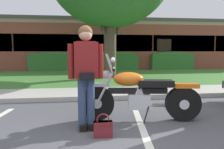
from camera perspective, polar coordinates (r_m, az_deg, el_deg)
name	(u,v)px	position (r m, az deg, el deg)	size (l,w,h in m)	color
ground_plane	(127,149)	(3.13, 3.78, -18.45)	(140.00, 140.00, 0.00)	#4C4C51
curb_strip	(104,97)	(6.00, -2.00, -5.87)	(60.00, 0.20, 0.12)	#ADA89E
concrete_walk	(101,92)	(6.84, -2.70, -4.58)	(60.00, 1.50, 0.08)	#ADA89E
grass_lawn	(94,77)	(11.02, -4.59, -0.60)	(60.00, 6.98, 0.06)	#3D752D
stall_stripe_1	(147,141)	(3.38, 8.98, -16.51)	(0.12, 4.40, 0.01)	silver
motorcycle	(144,94)	(4.23, 8.24, -5.05)	(2.24, 0.82, 1.26)	black
rider_person	(86,70)	(3.65, -6.65, 1.20)	(0.57, 0.32, 1.70)	black
handbag	(103,127)	(3.47, -2.30, -13.34)	(0.28, 0.13, 0.36)	maroon
hedge_left	(56,61)	(14.77, -14.19, 3.33)	(3.25, 0.90, 1.24)	#336B2D
hedge_center_left	(115,61)	(14.83, 0.85, 3.52)	(2.91, 0.90, 1.24)	#336B2D
hedge_center_right	(171,60)	(15.87, 14.82, 3.49)	(2.92, 0.90, 1.24)	#336B2D
brick_building	(85,46)	(20.60, -7.00, 7.24)	(26.65, 12.08, 3.50)	brown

